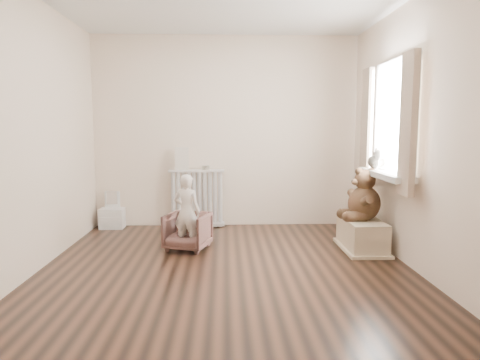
{
  "coord_description": "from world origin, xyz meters",
  "views": [
    {
      "loc": [
        -0.01,
        -4.12,
        1.36
      ],
      "look_at": [
        0.15,
        0.45,
        0.8
      ],
      "focal_mm": 32.0,
      "sensor_mm": 36.0,
      "label": 1
    }
  ],
  "objects_px": {
    "radiator": "(197,199)",
    "toy_vanity": "(112,208)",
    "teddy_bear": "(365,190)",
    "plush_cat": "(376,160)",
    "armchair": "(188,231)",
    "toy_bench": "(362,232)",
    "child": "(187,212)"
  },
  "relations": [
    {
      "from": "child",
      "to": "teddy_bear",
      "type": "height_order",
      "value": "teddy_bear"
    },
    {
      "from": "toy_bench",
      "to": "plush_cat",
      "type": "relative_size",
      "value": 2.64
    },
    {
      "from": "armchair",
      "to": "toy_bench",
      "type": "height_order",
      "value": "armchair"
    },
    {
      "from": "plush_cat",
      "to": "child",
      "type": "bearing_deg",
      "value": 159.01
    },
    {
      "from": "armchair",
      "to": "plush_cat",
      "type": "distance_m",
      "value": 2.24
    },
    {
      "from": "teddy_bear",
      "to": "plush_cat",
      "type": "height_order",
      "value": "plush_cat"
    },
    {
      "from": "teddy_bear",
      "to": "plush_cat",
      "type": "relative_size",
      "value": 2.06
    },
    {
      "from": "armchair",
      "to": "child",
      "type": "bearing_deg",
      "value": -72.12
    },
    {
      "from": "toy_bench",
      "to": "armchair",
      "type": "bearing_deg",
      "value": 177.87
    },
    {
      "from": "teddy_bear",
      "to": "plush_cat",
      "type": "xyz_separation_m",
      "value": [
        0.12,
        0.04,
        0.33
      ]
    },
    {
      "from": "plush_cat",
      "to": "toy_bench",
      "type": "bearing_deg",
      "value": 174.13
    },
    {
      "from": "armchair",
      "to": "toy_vanity",
      "type": "bearing_deg",
      "value": 154.18
    },
    {
      "from": "teddy_bear",
      "to": "radiator",
      "type": "bearing_deg",
      "value": 143.51
    },
    {
      "from": "toy_vanity",
      "to": "armchair",
      "type": "xyz_separation_m",
      "value": [
        1.12,
        -1.07,
        -0.07
      ]
    },
    {
      "from": "toy_vanity",
      "to": "plush_cat",
      "type": "xyz_separation_m",
      "value": [
        3.21,
        -1.1,
        0.72
      ]
    },
    {
      "from": "teddy_bear",
      "to": "plush_cat",
      "type": "distance_m",
      "value": 0.35
    },
    {
      "from": "radiator",
      "to": "toy_vanity",
      "type": "xyz_separation_m",
      "value": [
        -1.15,
        -0.03,
        -0.11
      ]
    },
    {
      "from": "toy_bench",
      "to": "child",
      "type": "bearing_deg",
      "value": 179.33
    },
    {
      "from": "plush_cat",
      "to": "toy_vanity",
      "type": "bearing_deg",
      "value": 139.64
    },
    {
      "from": "radiator",
      "to": "plush_cat",
      "type": "distance_m",
      "value": 2.43
    },
    {
      "from": "radiator",
      "to": "toy_vanity",
      "type": "bearing_deg",
      "value": -178.51
    },
    {
      "from": "toy_vanity",
      "to": "armchair",
      "type": "relative_size",
      "value": 1.09
    },
    {
      "from": "plush_cat",
      "to": "armchair",
      "type": "bearing_deg",
      "value": 157.64
    },
    {
      "from": "toy_vanity",
      "to": "armchair",
      "type": "distance_m",
      "value": 1.55
    },
    {
      "from": "child",
      "to": "teddy_bear",
      "type": "relative_size",
      "value": 1.47
    },
    {
      "from": "radiator",
      "to": "armchair",
      "type": "relative_size",
      "value": 1.73
    },
    {
      "from": "radiator",
      "to": "teddy_bear",
      "type": "bearing_deg",
      "value": -31.1
    },
    {
      "from": "armchair",
      "to": "plush_cat",
      "type": "xyz_separation_m",
      "value": [
        2.09,
        -0.03,
        0.79
      ]
    },
    {
      "from": "toy_vanity",
      "to": "plush_cat",
      "type": "distance_m",
      "value": 3.47
    },
    {
      "from": "toy_bench",
      "to": "plush_cat",
      "type": "height_order",
      "value": "plush_cat"
    },
    {
      "from": "radiator",
      "to": "child",
      "type": "bearing_deg",
      "value": -91.77
    },
    {
      "from": "toy_vanity",
      "to": "child",
      "type": "relative_size",
      "value": 0.59
    }
  ]
}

